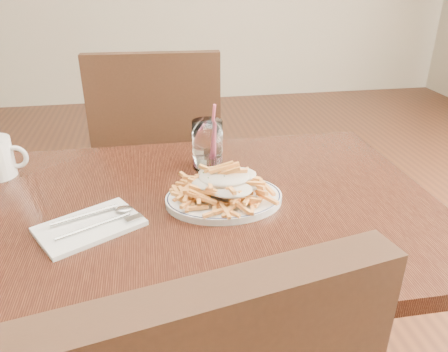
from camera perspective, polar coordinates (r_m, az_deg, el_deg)
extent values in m
cube|color=black|center=(1.07, -4.30, -4.47)|extent=(1.20, 0.80, 0.04)
cylinder|color=black|center=(1.64, -25.05, -10.87)|extent=(0.05, 0.05, 0.71)
cylinder|color=black|center=(1.69, 13.92, -7.72)|extent=(0.05, 0.05, 0.71)
cube|color=black|center=(1.89, -8.16, 0.84)|extent=(0.49, 0.49, 0.04)
cube|color=black|center=(1.59, -8.91, 6.62)|extent=(0.47, 0.07, 0.51)
cylinder|color=black|center=(2.18, -2.45, -2.58)|extent=(0.04, 0.04, 0.45)
cylinder|color=black|center=(2.20, -12.86, -3.08)|extent=(0.04, 0.04, 0.45)
cylinder|color=black|center=(1.84, -1.53, -8.50)|extent=(0.04, 0.04, 0.45)
cylinder|color=black|center=(1.86, -13.97, -9.04)|extent=(0.04, 0.04, 0.45)
torus|color=black|center=(1.06, 0.00, -2.71)|extent=(0.30, 0.30, 0.01)
ellipsoid|color=beige|center=(1.03, 0.00, 0.03)|extent=(0.20, 0.17, 0.03)
cube|color=white|center=(1.01, -17.14, -6.29)|extent=(0.25, 0.23, 0.01)
cylinder|color=white|center=(1.22, -2.17, 4.12)|extent=(0.08, 0.08, 0.14)
cylinder|color=white|center=(1.24, -2.13, 2.07)|extent=(0.08, 0.08, 0.04)
cylinder|color=#D2506F|center=(1.22, -1.61, 5.51)|extent=(0.02, 0.05, 0.18)
torus|color=white|center=(1.30, -25.55, 2.24)|extent=(0.07, 0.02, 0.07)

